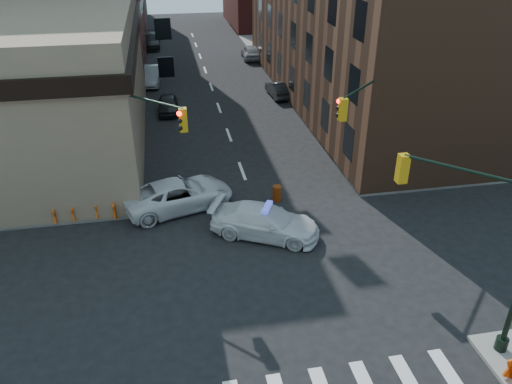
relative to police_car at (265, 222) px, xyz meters
name	(u,v)px	position (x,y,z in m)	size (l,w,h in m)	color
ground	(278,268)	(0.03, -2.73, -0.78)	(140.00, 140.00, 0.00)	black
sidewalk_ne	(417,62)	(23.03, 30.02, -0.70)	(34.00, 54.50, 0.15)	gray
commercial_row_ne	(374,14)	(13.03, 19.77, 6.22)	(14.00, 34.00, 14.00)	#533221
signal_pole_se	(497,236)	(6.07, -8.25, 3.84)	(5.40, 5.27, 8.00)	black
signal_pole_nw	(136,142)	(-5.82, 2.61, 3.56)	(3.58, 3.67, 8.00)	black
signal_pole_ne	(366,126)	(5.87, 2.62, 3.56)	(3.67, 3.58, 8.00)	black
tree_ne_near	(296,50)	(7.53, 23.27, 2.71)	(3.00, 3.00, 4.85)	black
tree_ne_far	(276,33)	(7.53, 31.27, 2.71)	(3.00, 3.00, 4.85)	black
police_car	(265,222)	(0.00, 0.00, 0.00)	(2.18, 5.36, 1.55)	white
pickup	(179,194)	(-4.03, 3.47, 0.04)	(2.70, 5.86, 1.63)	silver
parked_car_wnear	(168,104)	(-4.11, 18.92, -0.10)	(1.59, 3.95, 1.35)	black
parked_car_wfar	(151,75)	(-5.47, 27.24, 0.05)	(1.74, 4.99, 1.64)	#9B9FA4
parked_car_wdeep	(150,41)	(-5.47, 42.71, 0.05)	(2.31, 5.69, 1.65)	black
parked_car_enear	(278,89)	(5.53, 21.29, -0.10)	(1.43, 4.09, 1.35)	black
parked_car_efar	(251,52)	(5.53, 34.99, 0.00)	(1.84, 4.58, 1.56)	#999AA1
pedestrian_a	(67,175)	(-10.13, 6.53, 0.28)	(0.66, 0.43, 1.81)	black
pedestrian_b	(84,177)	(-9.17, 6.18, 0.20)	(0.81, 0.63, 1.66)	black
pedestrian_c	(48,206)	(-10.65, 3.30, 0.15)	(0.91, 0.38, 1.56)	black
barrel_road	(277,193)	(1.34, 3.27, -0.33)	(0.50, 0.50, 0.89)	red
barrel_bank	(152,208)	(-5.47, 2.87, -0.30)	(0.53, 0.53, 0.95)	red
barricade_nw_a	(107,209)	(-7.74, 2.97, -0.18)	(1.20, 0.60, 0.90)	red
barricade_nw_b	(65,213)	(-9.85, 2.97, -0.18)	(1.20, 0.60, 0.90)	#C25109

